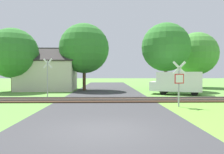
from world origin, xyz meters
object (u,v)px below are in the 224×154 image
mail_truck (177,82)px  tree_far (196,54)px  house (48,74)px  tree_right (166,47)px  stop_sign_near (179,81)px  tree_left (13,53)px  tree_center (84,48)px  crossing_sign_far (47,75)px

mail_truck → tree_far: bearing=-7.9°
house → tree_right: 14.95m
stop_sign_near → house: house is taller
tree_left → tree_right: 18.01m
house → tree_center: bearing=-7.3°
stop_sign_near → tree_right: tree_right is taller
stop_sign_near → house: bearing=-55.5°
stop_sign_near → tree_center: (-7.35, 13.37, 3.50)m
house → stop_sign_near: bearing=-51.0°
tree_center → tree_far: size_ratio=1.01×
tree_far → mail_truck: tree_far is taller
tree_center → mail_truck: (9.78, -5.51, -3.90)m
stop_sign_near → tree_left: bearing=-43.6°
tree_left → tree_right: (17.93, 1.40, 0.90)m
tree_center → mail_truck: 11.88m
tree_left → mail_truck: 18.38m
tree_left → mail_truck: tree_left is taller
crossing_sign_far → tree_left: 8.90m
house → tree_left: size_ratio=0.99×
stop_sign_near → tree_far: size_ratio=0.35×
house → tree_far: bearing=10.6°
stop_sign_near → tree_far: bearing=-121.4°
tree_right → mail_truck: (-0.22, -5.19, -4.04)m
tree_far → tree_center: bearing=-162.8°
crossing_sign_far → tree_right: (12.25, 7.81, 3.32)m
tree_right → mail_truck: bearing=-92.4°
house → tree_center: (4.56, -0.44, 3.19)m
house → tree_far: tree_far is taller
stop_sign_near → tree_left: tree_left is taller
tree_center → tree_far: tree_center is taller
tree_center → mail_truck: tree_center is taller
stop_sign_near → tree_far: (8.59, 18.32, 3.34)m
tree_right → tree_far: bearing=41.5°
crossing_sign_far → tree_far: tree_far is taller
crossing_sign_far → tree_center: tree_center is taller
tree_left → tree_right: size_ratio=0.88×
crossing_sign_far → tree_center: (2.26, 8.13, 3.18)m
stop_sign_near → crossing_sign_far: size_ratio=0.85×
tree_right → tree_far: (5.95, 5.27, -0.29)m
stop_sign_near → tree_right: size_ratio=0.35×
house → tree_right: tree_right is taller
tree_far → mail_truck: bearing=-120.5°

